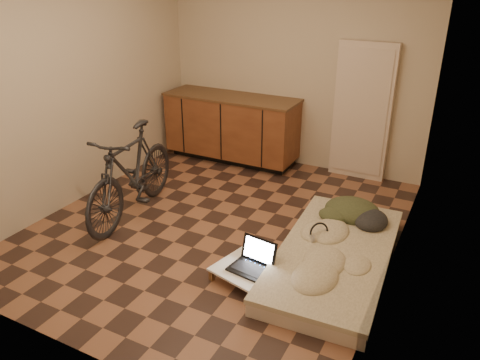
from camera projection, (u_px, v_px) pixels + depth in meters
The scene contains 10 objects.
room_shell at pixel (216, 104), 4.39m from camera, with size 3.50×4.00×2.60m.
cabinets at pixel (232, 128), 6.43m from camera, with size 1.84×0.62×0.91m.
appliance_panel at pixel (362, 112), 5.75m from camera, with size 0.70×0.10×1.70m, color beige.
bicycle at pixel (131, 169), 4.91m from camera, with size 0.49×1.68×1.09m, color black.
futon at pixel (335, 257), 4.23m from camera, with size 1.04×2.01×0.17m.
clothing_pile at pixel (357, 207), 4.69m from camera, with size 0.59×0.49×0.24m, color #333A22, non-canonical shape.
headphones at pixel (319, 232), 4.33m from camera, with size 0.21×0.20×0.14m, color black, non-canonical shape.
lap_desk at pixel (257, 274), 3.95m from camera, with size 0.82×0.63×0.12m.
laptop at pixel (253, 262), 4.00m from camera, with size 0.37×0.35×0.23m.
mouse at pixel (278, 287), 3.74m from camera, with size 0.05×0.09×0.03m, color silver.
Camera 1 is at (2.18, -3.71, 2.47)m, focal length 35.00 mm.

